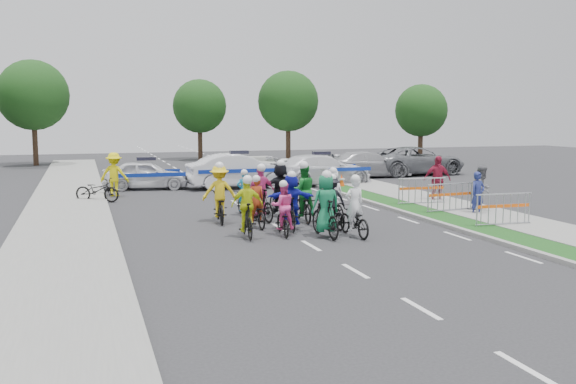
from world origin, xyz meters
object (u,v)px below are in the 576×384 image
object	(u,v)px
civilian_suv	(415,161)
tree_4	(200,106)
rider_10	(219,199)
rider_12	(244,200)
barrier_1	(450,199)
cone_1	(342,181)
rider_8	(303,199)
police_car_2	(321,170)
barrier_2	(422,192)
tree_3	(33,95)
rider_4	(331,207)
police_car_1	(239,171)
police_car_0	(146,175)
marshal_hiviz	(114,174)
rider_2	(283,214)
rider_9	(261,199)
rider_3	(247,214)
tree_2	(421,111)
cone_0	(328,192)
spectator_0	(478,194)
rider_0	(354,216)
barrier_0	(503,211)
rider_5	(291,205)
civilian_sedan	(369,164)
parked_bike	(97,190)
rider_1	(325,211)
rider_6	(256,210)
rider_7	(332,201)
spectator_1	(482,189)

from	to	relation	value
civilian_suv	tree_4	xyz separation A→B (m)	(-9.97, 16.36, 3.35)
rider_10	rider_12	bearing A→B (deg)	-129.03
barrier_1	cone_1	xyz separation A→B (m)	(-0.61, 8.69, -0.22)
rider_8	cone_1	size ratio (longest dim) A/B	2.93
police_car_2	barrier_2	size ratio (longest dim) A/B	2.68
cone_1	tree_3	world-z (taller)	tree_3
rider_4	police_car_1	bearing A→B (deg)	-95.91
police_car_0	marshal_hiviz	size ratio (longest dim) A/B	2.12
rider_2	rider_9	bearing A→B (deg)	-84.76
rider_3	tree_2	world-z (taller)	tree_2
barrier_2	cone_0	size ratio (longest dim) A/B	2.86
police_car_2	cone_0	size ratio (longest dim) A/B	7.65
rider_4	spectator_0	bearing A→B (deg)	179.94
rider_0	rider_3	bearing A→B (deg)	-17.91
tree_4	barrier_0	bearing A→B (deg)	-83.66
rider_4	barrier_2	size ratio (longest dim) A/B	0.88
rider_2	rider_5	size ratio (longest dim) A/B	0.90
civilian_sedan	civilian_suv	size ratio (longest dim) A/B	0.85
police_car_1	police_car_2	xyz separation A→B (m)	(4.27, 0.00, -0.06)
rider_4	police_car_0	size ratio (longest dim) A/B	0.43
cone_0	tree_2	bearing A→B (deg)	50.82
cone_1	rider_4	bearing A→B (deg)	-114.26
rider_12	barrier_1	world-z (taller)	rider_12
police_car_2	parked_bike	size ratio (longest dim) A/B	2.85
cone_0	tree_2	distance (m)	22.55
rider_1	parked_bike	distance (m)	11.72
rider_6	rider_9	xyz separation A→B (m)	(0.47, 1.11, 0.19)
rider_9	spectator_0	distance (m)	7.71
police_car_1	tree_2	world-z (taller)	tree_2
rider_7	spectator_1	bearing A→B (deg)	177.91
rider_5	barrier_1	world-z (taller)	rider_5
police_car_1	cone_1	bearing A→B (deg)	-111.24
cone_1	parked_bike	size ratio (longest dim) A/B	0.37
rider_8	barrier_0	size ratio (longest dim) A/B	1.03
rider_9	marshal_hiviz	bearing A→B (deg)	-72.83
rider_7	cone_1	distance (m)	10.01
police_car_2	civilian_sedan	size ratio (longest dim) A/B	1.05
rider_4	rider_5	world-z (taller)	rider_5
rider_10	tree_3	world-z (taller)	tree_3
rider_9	barrier_1	distance (m)	6.94
rider_0	tree_4	world-z (taller)	tree_4
police_car_0	tree_4	size ratio (longest dim) A/B	0.65
rider_5	police_car_1	size ratio (longest dim) A/B	0.37
rider_0	police_car_0	world-z (taller)	rider_0
rider_3	tree_2	xyz separation A→B (m)	(19.37, 24.29, 3.12)
police_car_2	tree_3	distance (m)	23.48
cone_1	civilian_suv	bearing A→B (deg)	36.86
rider_8	rider_10	distance (m)	2.80
cone_0	tree_3	bearing A→B (deg)	119.06
police_car_2	cone_1	world-z (taller)	police_car_2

